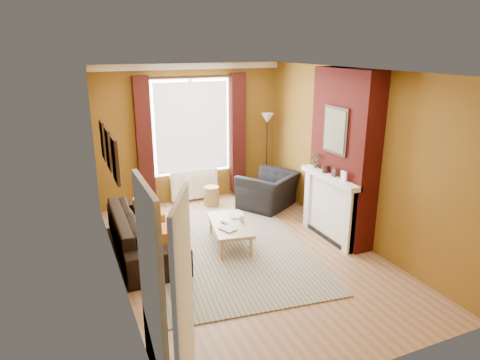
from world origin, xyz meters
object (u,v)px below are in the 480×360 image
Objects in this scene: sofa at (145,231)px; floor_lamp at (267,131)px; armchair at (269,190)px; coffee_table at (230,226)px; wicker_stool at (211,196)px.

floor_lamp reaches higher than sofa.
armchair is 0.61× the size of floor_lamp.
coffee_table is at bearing -103.69° from sofa.
sofa is at bearing -13.42° from armchair.
sofa is 2.25m from wicker_stool.
armchair reaches higher than sofa.
coffee_table is 1.89m from wicker_stool.
coffee_table is 2.79m from floor_lamp.
sofa is 1.35m from coffee_table.
floor_lamp reaches higher than armchair.
sofa is at bearing 175.70° from coffee_table.
armchair is at bearing -69.86° from sofa.
coffee_table is 0.69× the size of floor_lamp.
armchair is 1.17m from wicker_stool.
floor_lamp is at bearing 60.21° from coffee_table.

